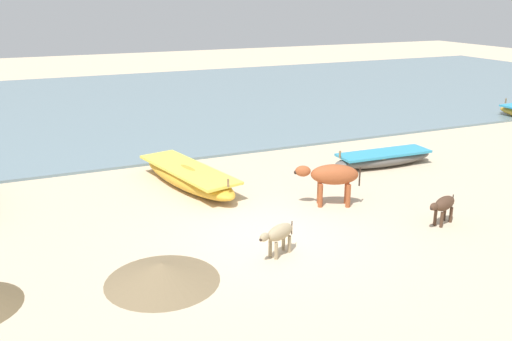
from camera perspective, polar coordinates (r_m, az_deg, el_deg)
ground at (r=11.81m, az=1.70°, el=-6.71°), size 80.00×80.00×0.00m
sea_water at (r=26.55m, az=-13.41°, el=6.80°), size 60.00×20.00×0.08m
fishing_boat_0 at (r=14.73m, az=-7.09°, el=-0.58°), size 1.99×4.31×0.73m
fishing_boat_3 at (r=16.85m, az=13.17°, el=1.27°), size 3.33×0.95×0.62m
cow_adult_rust at (r=13.28m, az=7.95°, el=-0.58°), size 1.54×0.95×1.04m
calf_near_dun at (r=10.75m, az=2.41°, el=-6.62°), size 0.94×0.58×0.64m
calf_far_dark at (r=12.84m, az=19.01°, el=-3.41°), size 0.97×0.52×0.65m
debris_pile_0 at (r=10.07m, az=-9.78°, el=-10.42°), size 2.89×2.89×0.36m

